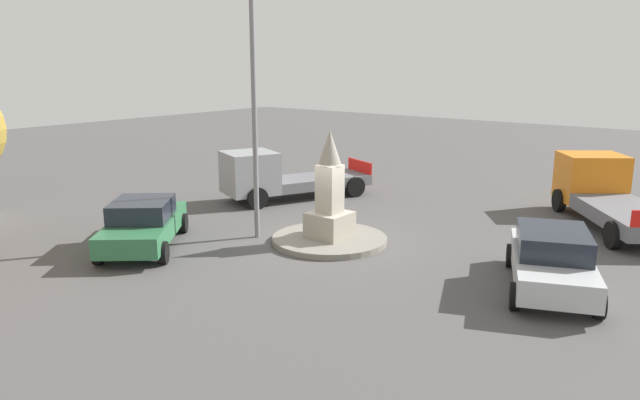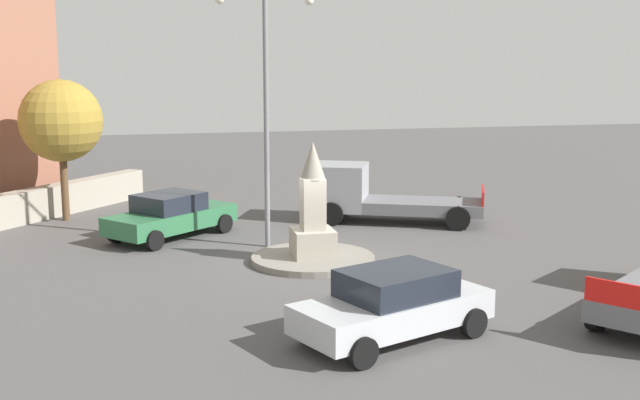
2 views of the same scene
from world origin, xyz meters
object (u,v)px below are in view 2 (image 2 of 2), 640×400
Objects in this scene: monument at (313,212)px; tree_near_wall at (61,121)px; truck_grey_near_island at (371,195)px; streetlamp at (266,90)px; car_green_parked_left at (171,215)px; car_silver_waiting at (394,304)px.

monument is 0.66× the size of tree_near_wall.
monument reaches higher than truck_grey_near_island.
monument is 4.16m from streetlamp.
monument is at bearing -46.67° from tree_near_wall.
truck_grey_near_island is at bearing 7.92° from car_green_parked_left.
monument is 0.73× the size of car_green_parked_left.
streetlamp is at bearing -145.36° from truck_grey_near_island.
car_green_parked_left is at bearing 145.94° from streetlamp.
tree_near_wall is (-10.78, 2.76, 2.63)m from truck_grey_near_island.
streetlamp is 1.28× the size of truck_grey_near_island.
car_green_parked_left is 0.98× the size of car_silver_waiting.
tree_near_wall is (-6.49, 5.72, -1.27)m from streetlamp.
truck_grey_near_island is at bearing -14.34° from tree_near_wall.
car_green_parked_left is at bearing -46.25° from tree_near_wall.
streetlamp reaches higher than monument.
truck_grey_near_island is (7.18, 1.00, 0.22)m from car_green_parked_left.
streetlamp is 1.79× the size of car_green_parked_left.
monument is 0.41× the size of streetlamp.
car_silver_waiting is at bearing -69.20° from car_green_parked_left.
tree_near_wall reaches higher than car_green_parked_left.
car_silver_waiting is 12.23m from truck_grey_near_island.
monument reaches higher than car_green_parked_left.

